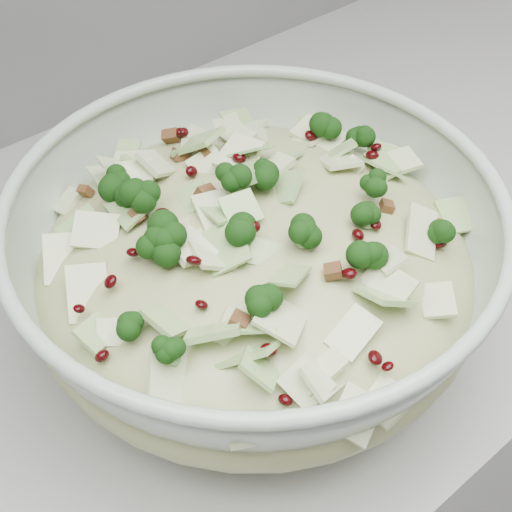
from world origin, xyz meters
The scene contains 2 objects.
mixing_bowl centered at (0.23, 1.60, 0.98)m, with size 0.43×0.43×0.15m.
salad centered at (0.23, 1.60, 1.00)m, with size 0.40×0.40×0.15m.
Camera 1 is at (-0.01, 1.31, 1.37)m, focal length 50.00 mm.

